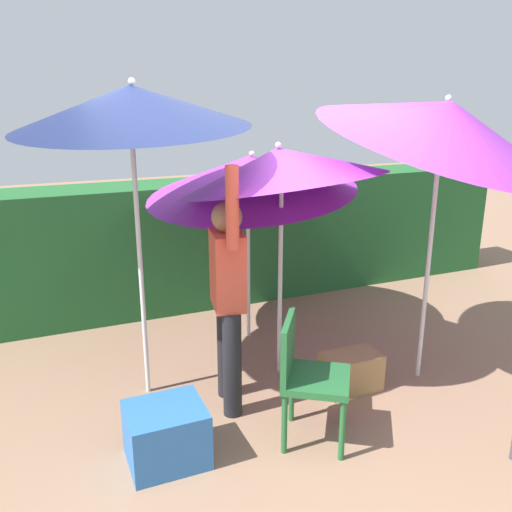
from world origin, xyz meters
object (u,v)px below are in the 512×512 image
cooler_box (166,434)px  umbrella_yellow (250,174)px  umbrella_rainbow (280,167)px  chair_plastic (306,372)px  umbrella_navy (444,123)px  umbrella_orange (132,107)px  person_vendor (228,291)px  crate_cardboard (351,372)px

cooler_box → umbrella_yellow: bearing=51.6°
umbrella_rainbow → chair_plastic: umbrella_rainbow is taller
umbrella_navy → umbrella_orange: bearing=164.7°
person_vendor → umbrella_rainbow: bearing=29.4°
umbrella_yellow → chair_plastic: bearing=-99.3°
umbrella_orange → chair_plastic: umbrella_orange is taller
umbrella_rainbow → crate_cardboard: (0.43, -0.49, -1.62)m
umbrella_orange → cooler_box: 2.23m
chair_plastic → umbrella_orange: bearing=130.1°
chair_plastic → umbrella_rainbow: bearing=76.6°
umbrella_yellow → umbrella_navy: size_ratio=0.75×
umbrella_yellow → person_vendor: 1.40m
umbrella_orange → umbrella_yellow: bearing=29.2°
umbrella_orange → crate_cardboard: umbrella_orange is taller
umbrella_yellow → person_vendor: size_ratio=1.05×
umbrella_yellow → cooler_box: bearing=-128.4°
chair_plastic → crate_cardboard: 0.86m
umbrella_rainbow → umbrella_orange: (-1.09, 0.11, 0.45)m
crate_cardboard → umbrella_navy: bearing=-0.8°
umbrella_rainbow → umbrella_yellow: umbrella_rainbow is taller
umbrella_yellow → cooler_box: size_ratio=3.97×
umbrella_navy → cooler_box: umbrella_navy is taller
chair_plastic → cooler_box: 1.01m
person_vendor → crate_cardboard: bearing=-10.1°
umbrella_rainbow → chair_plastic: (-0.22, -0.92, -1.27)m
umbrella_navy → crate_cardboard: umbrella_navy is taller
umbrella_rainbow → umbrella_navy: umbrella_navy is taller
umbrella_navy → crate_cardboard: bearing=179.2°
umbrella_navy → person_vendor: umbrella_navy is taller
crate_cardboard → chair_plastic: bearing=-146.3°
umbrella_rainbow → person_vendor: (-0.55, -0.31, -0.84)m
umbrella_rainbow → umbrella_navy: 1.28m
crate_cardboard → person_vendor: bearing=169.9°
umbrella_rainbow → umbrella_yellow: 0.77m
umbrella_orange → person_vendor: size_ratio=1.32×
umbrella_orange → umbrella_rainbow: bearing=-5.9°
person_vendor → crate_cardboard: 1.27m
umbrella_orange → cooler_box: (-0.08, -0.90, -2.03)m
umbrella_rainbow → cooler_box: 2.12m
chair_plastic → crate_cardboard: bearing=33.7°
umbrella_orange → umbrella_navy: bearing=-15.3°
umbrella_yellow → umbrella_navy: (1.07, -1.25, 0.49)m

